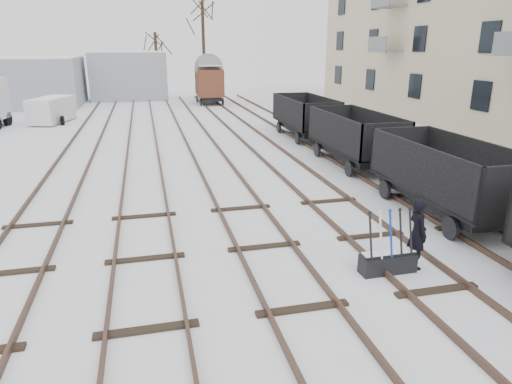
# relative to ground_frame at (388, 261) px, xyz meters

# --- Properties ---
(ground) EXTENTS (120.00, 120.00, 0.00)m
(ground) POSITION_rel_ground_frame_xyz_m (-2.42, -1.05, -0.28)
(ground) COLOR white
(ground) RESTS_ON ground
(tracks) EXTENTS (13.90, 52.00, 0.16)m
(tracks) POSITION_rel_ground_frame_xyz_m (-2.42, 12.63, -0.21)
(tracks) COLOR black
(tracks) RESTS_ON ground
(shed_left) EXTENTS (10.00, 8.00, 4.10)m
(shed_left) POSITION_rel_ground_frame_xyz_m (-15.42, 34.95, 1.76)
(shed_left) COLOR #949DA7
(shed_left) RESTS_ON ground
(shed_right) EXTENTS (7.00, 6.00, 4.50)m
(shed_right) POSITION_rel_ground_frame_xyz_m (-6.42, 38.95, 1.96)
(shed_right) COLOR #949DA7
(shed_right) RESTS_ON ground
(ground_frame) EXTENTS (1.31, 0.44, 1.49)m
(ground_frame) POSITION_rel_ground_frame_xyz_m (0.00, 0.00, 0.00)
(ground_frame) COLOR black
(ground_frame) RESTS_ON ground
(worker) EXTENTS (0.44, 0.64, 1.70)m
(worker) POSITION_rel_ground_frame_xyz_m (0.75, 0.10, 0.57)
(worker) COLOR black
(worker) RESTS_ON ground
(freight_wagon_b) EXTENTS (2.21, 5.52, 2.25)m
(freight_wagon_b) POSITION_rel_ground_frame_xyz_m (3.58, 3.07, 0.58)
(freight_wagon_b) COLOR black
(freight_wagon_b) RESTS_ON ground
(freight_wagon_c) EXTENTS (2.21, 5.52, 2.25)m
(freight_wagon_c) POSITION_rel_ground_frame_xyz_m (3.58, 9.47, 0.58)
(freight_wagon_c) COLOR black
(freight_wagon_c) RESTS_ON ground
(freight_wagon_d) EXTENTS (2.21, 5.52, 2.25)m
(freight_wagon_d) POSITION_rel_ground_frame_xyz_m (3.58, 15.87, 0.58)
(freight_wagon_d) COLOR black
(freight_wagon_d) RESTS_ON ground
(box_van_wagon) EXTENTS (2.45, 4.48, 3.38)m
(box_van_wagon) POSITION_rel_ground_frame_xyz_m (0.56, 32.90, 1.68)
(box_van_wagon) COLOR black
(box_van_wagon) RESTS_ON ground
(panel_van) EXTENTS (2.68, 4.16, 1.70)m
(panel_van) POSITION_rel_ground_frame_xyz_m (-11.27, 24.76, 0.60)
(panel_van) COLOR silver
(panel_van) RESTS_ON ground
(tree_far_left) EXTENTS (0.30, 0.30, 6.29)m
(tree_far_left) POSITION_rel_ground_frame_xyz_m (-3.63, 40.95, 2.86)
(tree_far_left) COLOR black
(tree_far_left) RESTS_ON ground
(tree_far_right) EXTENTS (0.30, 0.30, 9.05)m
(tree_far_right) POSITION_rel_ground_frame_xyz_m (0.79, 37.61, 4.24)
(tree_far_right) COLOR black
(tree_far_right) RESTS_ON ground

